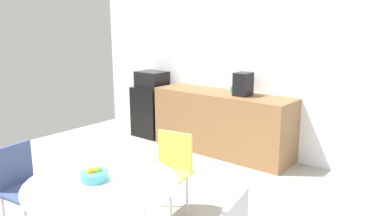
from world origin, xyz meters
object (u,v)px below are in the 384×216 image
Objects in this scene: chair_navy at (20,179)px; coffee_maker at (243,84)px; fruit_bowl at (94,175)px; mug_white at (233,90)px; mini_fridge at (153,111)px; chair_yellow at (170,164)px; microwave at (152,79)px; round_table at (102,197)px.

chair_navy is 3.05m from coffee_maker.
fruit_bowl is 1.66× the size of mug_white.
chair_yellow is at bearing -41.78° from mini_fridge.
fruit_bowl is at bearing -77.91° from mug_white.
microwave is at bearing 112.93° from chair_navy.
mini_fridge and fruit_bowl have the same top height.
mug_white is at bearing 104.80° from chair_yellow.
round_table is at bearing -76.71° from mug_white.
coffee_maker is at bearing 0.00° from mini_fridge.
mini_fridge reaches higher than round_table.
chair_yellow and chair_navy have the same top height.
coffee_maker is at bearing -20.18° from mug_white.
microwave is at bearing 138.22° from chair_yellow.
chair_yellow is 1.94m from coffee_maker.
fruit_bowl is (-0.06, -0.02, 0.17)m from round_table.
fruit_bowl is 2.98m from mug_white.
microwave reaches higher than round_table.
chair_navy is at bearing -67.07° from microwave.
round_table is 5.39× the size of fruit_bowl.
mini_fridge is 2.76m from chair_yellow.
coffee_maker is (0.51, 2.96, 0.54)m from chair_navy.
microwave reaches higher than mini_fridge.
round_table is at bearing -79.71° from chair_yellow.
coffee_maker reaches higher than microwave.
microwave is 2.24× the size of fruit_bowl.
fruit_bowl is at bearing -165.29° from round_table.
mini_fridge and chair_navy have the same top height.
mug_white is (-0.62, 2.91, 0.18)m from fruit_bowl.
mug_white is at bearing 102.09° from fruit_bowl.
chair_navy is 2.59× the size of coffee_maker.
mini_fridge is 2.60× the size of coffee_maker.
round_table is 1.00m from chair_yellow.
chair_yellow is (2.06, -1.84, -0.44)m from microwave.
mini_fridge is at bearing 112.93° from chair_navy.
fruit_bowl is (2.18, -2.83, 0.35)m from mini_fridge.
coffee_maker is at bearing 99.24° from chair_yellow.
fruit_bowl is at bearing -81.64° from coffee_maker.
chair_navy is 6.43× the size of mug_white.
mug_white is (-0.51, 1.92, 0.43)m from chair_yellow.
chair_navy is (-0.81, -1.12, 0.00)m from chair_yellow.
chair_navy is (1.25, -2.96, 0.11)m from mini_fridge.
coffee_maker is (1.76, 0.00, 0.10)m from microwave.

